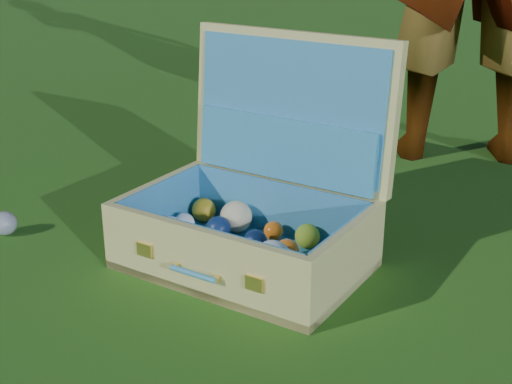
{
  "coord_description": "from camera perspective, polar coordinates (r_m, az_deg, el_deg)",
  "views": [
    {
      "loc": [
        0.52,
        -1.48,
        0.8
      ],
      "look_at": [
        -0.08,
        0.02,
        0.17
      ],
      "focal_mm": 50.0,
      "sensor_mm": 36.0,
      "label": 1
    }
  ],
  "objects": [
    {
      "name": "suitcase",
      "position": [
        1.73,
        0.34,
        -0.6
      ],
      "size": [
        0.63,
        0.53,
        0.54
      ],
      "rotation": [
        0.0,
        0.0,
        -0.18
      ],
      "color": "#CDC26E",
      "rests_on": "ground"
    },
    {
      "name": "stray_ball",
      "position": [
        2.01,
        -19.47,
        -2.39
      ],
      "size": [
        0.06,
        0.06,
        0.06
      ],
      "primitive_type": "sphere",
      "color": "teal",
      "rests_on": "ground"
    },
    {
      "name": "ground",
      "position": [
        1.76,
        2.17,
        -5.6
      ],
      "size": [
        60.0,
        60.0,
        0.0
      ],
      "primitive_type": "plane",
      "color": "#215114",
      "rests_on": "ground"
    }
  ]
}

